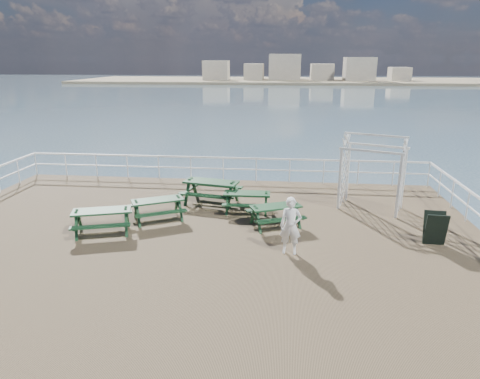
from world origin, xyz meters
name	(u,v)px	position (x,y,z in m)	size (l,w,h in m)	color
ground	(191,247)	(0.00, 0.00, -0.15)	(18.00, 14.00, 0.30)	brown
sea_backdrop	(317,77)	(12.54, 134.07, -0.51)	(300.00, 300.00, 9.20)	#3B5564
railing	(204,190)	(-0.07, 2.57, 0.87)	(17.77, 13.76, 1.10)	white
picnic_table_a	(158,205)	(-1.50, 1.78, 0.53)	(2.13, 2.00, 0.82)	#153A1D
picnic_table_b	(211,187)	(0.00, 3.70, 0.63)	(2.30, 2.00, 0.98)	#153A1D
picnic_table_c	(247,198)	(1.42, 2.92, 0.51)	(1.66, 1.35, 0.80)	#153A1D
picnic_table_d	(102,216)	(-2.90, 0.48, 0.55)	(2.10, 1.88, 0.86)	#153A1D
picnic_table_e	(275,211)	(2.47, 1.63, 0.51)	(2.02, 1.86, 0.80)	#153A1D
trellis_arbor	(372,176)	(5.85, 3.71, 1.22)	(2.48, 1.91, 2.74)	white
sandwich_board	(435,229)	(7.15, 0.65, 0.49)	(0.64, 0.50, 1.01)	black
person	(291,226)	(2.93, -0.38, 0.82)	(0.60, 0.39, 1.63)	white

